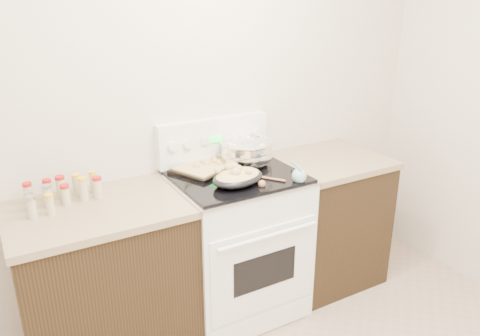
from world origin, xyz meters
TOP-DOWN VIEW (x-y plane):
  - room_shell at (0.00, 0.00)m, footprint 4.10×3.60m
  - counter_left at (-0.48, 1.43)m, footprint 0.93×0.67m
  - counter_right at (1.08, 1.43)m, footprint 0.73×0.67m
  - kitchen_range at (0.35, 1.42)m, footprint 0.78×0.73m
  - mixing_bowl at (0.50, 1.54)m, footprint 0.36×0.36m
  - roasting_pan at (0.28, 1.28)m, footprint 0.38×0.31m
  - baking_sheet at (0.25, 1.59)m, footprint 0.50×0.44m
  - wooden_spoon at (0.41, 1.22)m, footprint 0.18×0.23m
  - blue_ladle at (0.62, 1.15)m, footprint 0.16×0.27m
  - spice_jars at (-0.63, 1.56)m, footprint 0.39×0.24m

SIDE VIEW (x-z plane):
  - counter_left at x=-0.48m, z-range 0.00..0.92m
  - counter_right at x=1.08m, z-range 0.00..0.92m
  - kitchen_range at x=0.35m, z-range -0.12..1.10m
  - wooden_spoon at x=0.41m, z-range 0.93..0.98m
  - baking_sheet at x=0.25m, z-range 0.93..0.99m
  - blue_ladle at x=0.62m, z-range 0.93..1.03m
  - spice_jars at x=-0.63m, z-range 0.92..1.05m
  - roasting_pan at x=0.28m, z-range 0.93..1.05m
  - mixing_bowl at x=0.50m, z-range 0.92..1.12m
  - room_shell at x=0.00m, z-range 0.33..3.08m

